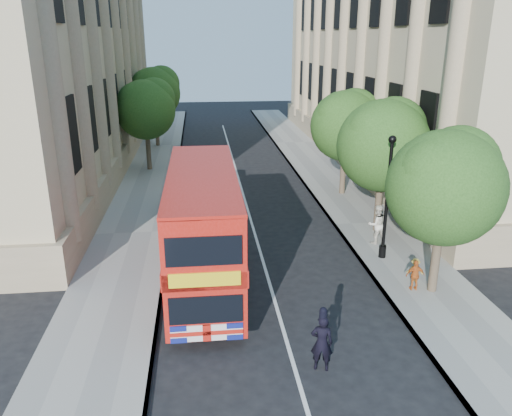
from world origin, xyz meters
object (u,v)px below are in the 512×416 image
object	(u,v)px
police_constable	(322,343)
woman_pedestrian	(377,224)
lamp_post	(387,203)
box_van	(193,189)
double_decker_bus	(203,225)

from	to	relation	value
police_constable	woman_pedestrian	distance (m)	9.49
police_constable	woman_pedestrian	size ratio (longest dim) A/B	0.96
lamp_post	box_van	distance (m)	10.72
woman_pedestrian	box_van	bearing A→B (deg)	-43.84
police_constable	double_decker_bus	bearing A→B (deg)	-46.02
double_decker_bus	police_constable	distance (m)	6.63
police_constable	woman_pedestrian	bearing A→B (deg)	-103.50
double_decker_bus	box_van	bearing A→B (deg)	93.60
double_decker_bus	police_constable	world-z (taller)	double_decker_bus
lamp_post	box_van	xyz separation A→B (m)	(-7.90, 7.13, -1.27)
lamp_post	police_constable	world-z (taller)	lamp_post
lamp_post	woman_pedestrian	bearing A→B (deg)	81.20
lamp_post	double_decker_bus	distance (m)	7.52
lamp_post	double_decker_bus	world-z (taller)	lamp_post
double_decker_bus	woman_pedestrian	world-z (taller)	double_decker_bus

